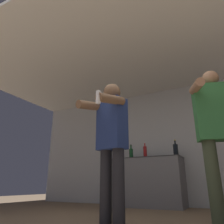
# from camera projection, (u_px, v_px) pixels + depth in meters

# --- Properties ---
(wall_back) EXTENTS (7.00, 0.06, 2.55)m
(wall_back) POSITION_uv_depth(u_px,v_px,m) (172.00, 144.00, 4.77)
(wall_back) COLOR #B2B7BC
(wall_back) RESTS_ON ground_plane
(ceiling_slab) EXTENTS (7.00, 3.77, 0.05)m
(ceiling_slab) POSITION_uv_depth(u_px,v_px,m) (144.00, 54.00, 3.79)
(ceiling_slab) COLOR silver
(ceiling_slab) RESTS_ON wall_back
(counter) EXTENTS (1.45, 0.66, 0.95)m
(counter) POSITION_uv_depth(u_px,v_px,m) (148.00, 182.00, 4.44)
(counter) COLOR slate
(counter) RESTS_ON ground_plane
(bottle_red_label) EXTENTS (0.10, 0.10, 0.34)m
(bottle_red_label) POSITION_uv_depth(u_px,v_px,m) (176.00, 150.00, 4.35)
(bottle_red_label) COLOR black
(bottle_red_label) RESTS_ON counter
(bottle_brown_liquor) EXTENTS (0.07, 0.07, 0.34)m
(bottle_brown_liquor) POSITION_uv_depth(u_px,v_px,m) (145.00, 152.00, 4.63)
(bottle_brown_liquor) COLOR maroon
(bottle_brown_liquor) RESTS_ON counter
(bottle_green_wine) EXTENTS (0.09, 0.09, 0.33)m
(bottle_green_wine) POSITION_uv_depth(u_px,v_px,m) (121.00, 154.00, 4.88)
(bottle_green_wine) COLOR maroon
(bottle_green_wine) RESTS_ON counter
(bottle_short_whiskey) EXTENTS (0.08, 0.08, 0.32)m
(bottle_short_whiskey) POSITION_uv_depth(u_px,v_px,m) (131.00, 153.00, 4.77)
(bottle_short_whiskey) COLOR #194723
(bottle_short_whiskey) RESTS_ON counter
(person_woman_foreground) EXTENTS (0.49, 0.57, 1.61)m
(person_woman_foreground) POSITION_uv_depth(u_px,v_px,m) (111.00, 138.00, 2.49)
(person_woman_foreground) COLOR black
(person_woman_foreground) RESTS_ON ground_plane
(person_man_side) EXTENTS (0.63, 0.63, 1.76)m
(person_man_side) POSITION_uv_depth(u_px,v_px,m) (219.00, 129.00, 2.46)
(person_man_side) COLOR #38422D
(person_man_side) RESTS_ON ground_plane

